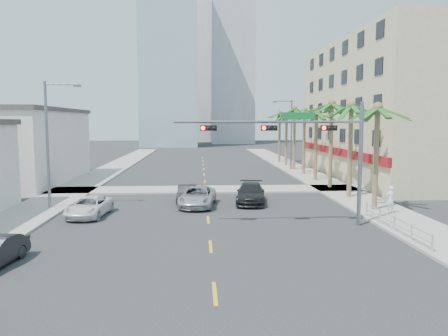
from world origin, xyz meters
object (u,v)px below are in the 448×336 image
car_lane_right (251,193)px  pedestrian (390,200)px  car_lane_left (187,194)px  traffic_signal_mast (307,141)px  car_lane_center (197,197)px  car_parked_far (89,207)px

car_lane_right → pedestrian: bearing=-21.4°
car_lane_left → car_lane_right: bearing=-6.7°
traffic_signal_mast → car_lane_right: traffic_signal_mast is taller
car_lane_left → car_lane_center: bearing=-63.3°
car_parked_far → car_lane_left: 7.90m
car_parked_far → car_lane_center: car_lane_center is taller
car_lane_right → car_lane_left: bearing=179.0°
car_lane_center → pedestrian: 13.37m
car_lane_center → traffic_signal_mast: bearing=-38.4°
car_lane_left → car_lane_right: 4.91m
car_parked_far → car_lane_right: size_ratio=0.89×
car_parked_far → car_lane_left: size_ratio=1.14×
pedestrian → car_lane_center: bearing=-39.1°
car_lane_right → pedestrian: size_ratio=2.87×
car_lane_left → car_lane_right: size_ratio=0.78×
car_lane_center → car_lane_right: bearing=20.8°
pedestrian → traffic_signal_mast: bearing=0.8°
car_lane_right → pedestrian: (8.75, -4.85, 0.30)m
car_lane_center → pedestrian: size_ratio=2.85×
car_parked_far → car_lane_right: bearing=25.1°
car_parked_far → pedestrian: (19.90, -0.83, 0.42)m
traffic_signal_mast → car_parked_far: size_ratio=2.40×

